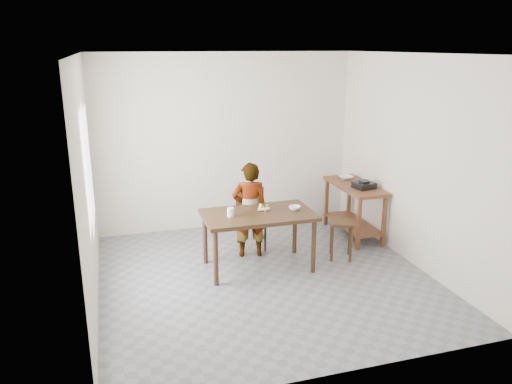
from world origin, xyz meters
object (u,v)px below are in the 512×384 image
object	(u,v)px
dining_chair	(251,219)
stool	(341,240)
dining_table	(258,241)
prep_counter	(354,210)
child	(250,210)

from	to	relation	value
dining_chair	stool	distance (m)	1.28
dining_table	prep_counter	bearing A→B (deg)	22.15
dining_chair	child	bearing A→B (deg)	-101.64
stool	child	bearing A→B (deg)	158.79
dining_table	stool	xyz separation A→B (m)	(1.16, -0.03, -0.11)
dining_chair	stool	xyz separation A→B (m)	(1.05, -0.72, -0.15)
dining_table	dining_chair	world-z (taller)	dining_chair
child	dining_chair	xyz separation A→B (m)	(0.10, 0.27, -0.24)
dining_table	child	world-z (taller)	child
child	dining_table	bearing A→B (deg)	98.34
prep_counter	child	size ratio (longest dim) A/B	0.91
dining_table	dining_chair	bearing A→B (deg)	81.00
dining_table	stool	distance (m)	1.17
dining_table	prep_counter	xyz separation A→B (m)	(1.72, 0.70, 0.03)
dining_table	child	xyz separation A→B (m)	(0.01, 0.42, 0.28)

